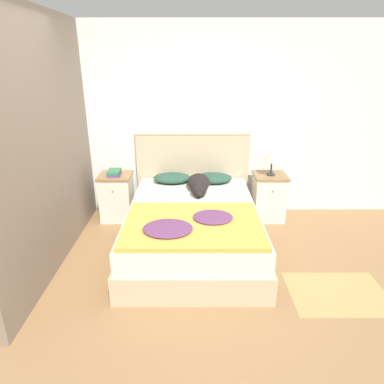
{
  "coord_description": "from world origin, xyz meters",
  "views": [
    {
      "loc": [
        0.13,
        -2.53,
        2.08
      ],
      "look_at": [
        0.14,
        1.2,
        0.62
      ],
      "focal_mm": 32.0,
      "sensor_mm": 36.0,
      "label": 1
    }
  ],
  "objects_px": {
    "nightstand_left": "(116,197)",
    "pillow_left": "(171,178)",
    "bed": "(192,228)",
    "table_lamp": "(272,156)",
    "dog": "(198,184)",
    "book_stack": "(113,173)",
    "nightstand_right": "(268,197)",
    "pillow_right": "(212,178)"
  },
  "relations": [
    {
      "from": "nightstand_left",
      "to": "nightstand_right",
      "type": "height_order",
      "value": "same"
    },
    {
      "from": "table_lamp",
      "to": "nightstand_left",
      "type": "bearing_deg",
      "value": 179.6
    },
    {
      "from": "nightstand_right",
      "to": "pillow_left",
      "type": "distance_m",
      "value": 1.34
    },
    {
      "from": "bed",
      "to": "dog",
      "type": "relative_size",
      "value": 2.92
    },
    {
      "from": "bed",
      "to": "pillow_left",
      "type": "xyz_separation_m",
      "value": [
        -0.28,
        0.83,
        0.33
      ]
    },
    {
      "from": "bed",
      "to": "book_stack",
      "type": "xyz_separation_m",
      "value": [
        -1.04,
        0.79,
        0.42
      ]
    },
    {
      "from": "pillow_left",
      "to": "dog",
      "type": "height_order",
      "value": "dog"
    },
    {
      "from": "pillow_left",
      "to": "nightstand_right",
      "type": "bearing_deg",
      "value": -0.6
    },
    {
      "from": "bed",
      "to": "table_lamp",
      "type": "xyz_separation_m",
      "value": [
        1.04,
        0.8,
        0.64
      ]
    },
    {
      "from": "nightstand_left",
      "to": "pillow_right",
      "type": "relative_size",
      "value": 1.26
    },
    {
      "from": "pillow_left",
      "to": "book_stack",
      "type": "distance_m",
      "value": 0.77
    },
    {
      "from": "pillow_left",
      "to": "book_stack",
      "type": "relative_size",
      "value": 2.21
    },
    {
      "from": "nightstand_left",
      "to": "table_lamp",
      "type": "distance_m",
      "value": 2.16
    },
    {
      "from": "pillow_right",
      "to": "dog",
      "type": "xyz_separation_m",
      "value": [
        -0.2,
        -0.3,
        0.03
      ]
    },
    {
      "from": "nightstand_right",
      "to": "table_lamp",
      "type": "xyz_separation_m",
      "value": [
        0.0,
        -0.01,
        0.58
      ]
    },
    {
      "from": "nightstand_left",
      "to": "pillow_right",
      "type": "xyz_separation_m",
      "value": [
        1.32,
        0.01,
        0.27
      ]
    },
    {
      "from": "pillow_left",
      "to": "nightstand_left",
      "type": "bearing_deg",
      "value": -178.96
    },
    {
      "from": "nightstand_left",
      "to": "book_stack",
      "type": "bearing_deg",
      "value": -88.2
    },
    {
      "from": "nightstand_left",
      "to": "dog",
      "type": "xyz_separation_m",
      "value": [
        1.12,
        -0.29,
        0.29
      ]
    },
    {
      "from": "nightstand_left",
      "to": "book_stack",
      "type": "relative_size",
      "value": 2.78
    },
    {
      "from": "book_stack",
      "to": "nightstand_right",
      "type": "bearing_deg",
      "value": 0.74
    },
    {
      "from": "pillow_right",
      "to": "dog",
      "type": "relative_size",
      "value": 0.71
    },
    {
      "from": "pillow_left",
      "to": "pillow_right",
      "type": "xyz_separation_m",
      "value": [
        0.55,
        0.0,
        0.0
      ]
    },
    {
      "from": "bed",
      "to": "nightstand_left",
      "type": "bearing_deg",
      "value": 142.0
    },
    {
      "from": "bed",
      "to": "dog",
      "type": "height_order",
      "value": "dog"
    },
    {
      "from": "book_stack",
      "to": "pillow_right",
      "type": "bearing_deg",
      "value": 1.77
    },
    {
      "from": "bed",
      "to": "book_stack",
      "type": "height_order",
      "value": "book_stack"
    },
    {
      "from": "pillow_left",
      "to": "table_lamp",
      "type": "relative_size",
      "value": 1.46
    },
    {
      "from": "bed",
      "to": "book_stack",
      "type": "relative_size",
      "value": 9.08
    },
    {
      "from": "bed",
      "to": "nightstand_left",
      "type": "xyz_separation_m",
      "value": [
        -1.04,
        0.81,
        0.06
      ]
    },
    {
      "from": "table_lamp",
      "to": "book_stack",
      "type": "bearing_deg",
      "value": -179.67
    },
    {
      "from": "nightstand_left",
      "to": "pillow_left",
      "type": "xyz_separation_m",
      "value": [
        0.77,
        0.01,
        0.27
      ]
    },
    {
      "from": "bed",
      "to": "table_lamp",
      "type": "bearing_deg",
      "value": 37.5
    },
    {
      "from": "dog",
      "to": "book_stack",
      "type": "distance_m",
      "value": 1.15
    },
    {
      "from": "pillow_right",
      "to": "book_stack",
      "type": "height_order",
      "value": "book_stack"
    },
    {
      "from": "pillow_right",
      "to": "dog",
      "type": "height_order",
      "value": "dog"
    },
    {
      "from": "nightstand_right",
      "to": "pillow_right",
      "type": "relative_size",
      "value": 1.26
    },
    {
      "from": "pillow_left",
      "to": "table_lamp",
      "type": "height_order",
      "value": "table_lamp"
    },
    {
      "from": "nightstand_left",
      "to": "pillow_left",
      "type": "bearing_deg",
      "value": 1.04
    },
    {
      "from": "table_lamp",
      "to": "bed",
      "type": "bearing_deg",
      "value": -142.5
    },
    {
      "from": "bed",
      "to": "dog",
      "type": "xyz_separation_m",
      "value": [
        0.08,
        0.53,
        0.35
      ]
    },
    {
      "from": "book_stack",
      "to": "pillow_left",
      "type": "bearing_deg",
      "value": 3.04
    }
  ]
}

